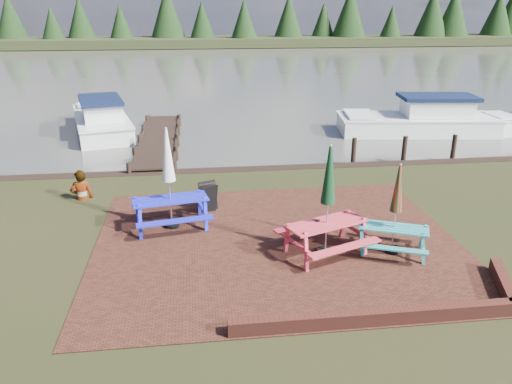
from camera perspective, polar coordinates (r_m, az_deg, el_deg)
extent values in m
plane|color=black|center=(11.70, 3.25, -7.94)|extent=(120.00, 120.00, 0.00)
cube|color=#381B12|center=(12.56, 2.44, -5.74)|extent=(9.00, 7.50, 0.02)
cube|color=#4C1E16|center=(9.87, 14.89, -13.60)|extent=(6.00, 0.22, 0.30)
cube|color=#4C1E16|center=(11.71, 26.46, -9.43)|extent=(0.82, 1.77, 0.30)
cube|color=#4A4940|center=(47.46, -4.87, 13.82)|extent=(120.00, 60.00, 0.02)
cube|color=black|center=(76.29, -5.89, 16.73)|extent=(120.00, 10.00, 1.20)
cube|color=teal|center=(12.23, 15.48, -3.96)|extent=(1.71, 1.19, 0.04)
cube|color=teal|center=(11.79, 15.29, -6.27)|extent=(1.55, 0.82, 0.04)
cube|color=teal|center=(12.88, 15.43, -3.92)|extent=(1.55, 0.82, 0.04)
cube|color=teal|center=(12.37, 12.14, -5.03)|extent=(0.60, 1.30, 0.65)
cube|color=teal|center=(12.39, 18.53, -5.63)|extent=(0.60, 1.30, 0.65)
cylinder|color=black|center=(12.49, 15.21, -6.51)|extent=(0.32, 0.32, 0.09)
cylinder|color=#B2B2B7|center=(12.05, 15.68, -2.01)|extent=(0.03, 0.03, 2.21)
cone|color=#9A2D16|center=(11.87, 15.92, 0.36)|extent=(0.28, 0.28, 1.11)
cube|color=#D33644|center=(11.81, 8.07, -3.56)|extent=(2.06, 1.40, 0.04)
cube|color=#D33644|center=(11.43, 10.15, -6.27)|extent=(1.88, 0.94, 0.04)
cube|color=#D33644|center=(12.47, 6.03, -3.66)|extent=(1.88, 0.94, 0.04)
cube|color=#D33644|center=(11.54, 4.61, -6.18)|extent=(0.69, 1.58, 0.79)
cube|color=#D33644|center=(12.45, 11.09, -4.43)|extent=(0.69, 1.58, 0.79)
cylinder|color=black|center=(12.13, 7.90, -6.73)|extent=(0.38, 0.38, 0.11)
cylinder|color=#B2B2B7|center=(11.60, 8.20, -1.10)|extent=(0.04, 0.04, 2.67)
cone|color=#0D3217|center=(11.38, 8.37, 1.90)|extent=(0.34, 0.34, 1.34)
cube|color=#1B21CE|center=(13.26, -9.77, -0.84)|extent=(2.05, 1.10, 0.04)
cube|color=#1B21CE|center=(12.71, -9.20, -3.31)|extent=(1.96, 0.61, 0.04)
cube|color=#1B21CE|center=(14.06, -10.13, -0.98)|extent=(1.96, 0.61, 0.04)
cube|color=#1B21CE|center=(13.35, -13.25, -2.82)|extent=(0.39, 1.67, 0.80)
cube|color=#1B21CE|center=(13.54, -6.14, -2.02)|extent=(0.39, 1.67, 0.80)
cylinder|color=black|center=(13.55, -9.58, -3.77)|extent=(0.39, 0.39, 0.11)
cylinder|color=#B2B2B7|center=(13.08, -9.91, 1.41)|extent=(0.04, 0.04, 2.70)
cone|color=white|center=(12.88, -10.09, 4.14)|extent=(0.35, 0.35, 1.35)
cube|color=black|center=(14.12, -5.45, -0.86)|extent=(0.57, 0.40, 0.86)
cube|color=black|center=(14.39, -5.49, -0.44)|extent=(0.57, 0.40, 0.86)
cube|color=black|center=(14.11, -5.53, 0.92)|extent=(0.51, 0.24, 0.03)
cube|color=black|center=(22.33, -11.00, 6.09)|extent=(1.60, 9.00, 0.06)
cube|color=black|center=(22.38, -12.93, 6.11)|extent=(0.08, 9.00, 0.08)
cube|color=black|center=(22.28, -9.07, 6.31)|extent=(0.08, 9.00, 0.08)
cylinder|color=black|center=(18.17, -14.26, 1.75)|extent=(0.16, 0.16, 1.00)
cylinder|color=black|center=(18.03, -9.22, 1.98)|extent=(0.16, 0.16, 1.00)
cube|color=white|center=(25.33, -17.21, 7.24)|extent=(3.78, 6.93, 0.94)
cube|color=white|center=(25.22, -17.32, 8.32)|extent=(3.86, 7.06, 0.08)
cube|color=white|center=(24.37, -17.28, 9.00)|extent=(2.24, 3.07, 0.80)
cube|color=black|center=(24.29, -17.39, 10.04)|extent=(2.51, 3.50, 0.17)
cube|color=white|center=(27.65, -17.79, 9.54)|extent=(2.15, 1.61, 0.09)
cube|color=white|center=(25.15, 17.83, 7.10)|extent=(7.46, 3.37, 0.96)
cube|color=white|center=(25.05, 17.95, 8.21)|extent=(7.61, 3.44, 0.08)
cube|color=white|center=(25.24, 19.96, 9.14)|extent=(3.23, 2.16, 0.82)
cube|color=black|center=(25.16, 20.09, 10.16)|extent=(3.68, 2.41, 0.17)
cube|color=white|center=(24.33, 11.77, 8.73)|extent=(1.55, 2.27, 0.10)
cube|color=white|center=(26.59, 26.21, 7.89)|extent=(1.10, 1.77, 0.09)
imported|color=gray|center=(15.88, -19.60, 2.31)|extent=(0.74, 0.55, 1.83)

